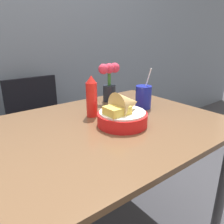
{
  "coord_description": "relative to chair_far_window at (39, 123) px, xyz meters",
  "views": [
    {
      "loc": [
        -0.55,
        -0.78,
        1.15
      ],
      "look_at": [
        0.03,
        -0.02,
        0.81
      ],
      "focal_mm": 35.0,
      "sensor_mm": 36.0,
      "label": 1
    }
  ],
  "objects": [
    {
      "name": "chair_far_window",
      "position": [
        0.0,
        0.0,
        0.0
      ],
      "size": [
        0.4,
        0.4,
        0.85
      ],
      "color": "black",
      "rests_on": "ground_plane"
    },
    {
      "name": "food_basket",
      "position": [
        0.12,
        -0.87,
        0.3
      ],
      "size": [
        0.23,
        0.23,
        0.16
      ],
      "color": "red",
      "rests_on": "dining_table"
    },
    {
      "name": "flower_vase",
      "position": [
        0.3,
        -0.51,
        0.38
      ],
      "size": [
        0.15,
        0.08,
        0.24
      ],
      "color": "black",
      "rests_on": "dining_table"
    },
    {
      "name": "ketchup_bottle",
      "position": [
        0.07,
        -0.68,
        0.35
      ],
      "size": [
        0.06,
        0.06,
        0.21
      ],
      "color": "red",
      "rests_on": "dining_table"
    },
    {
      "name": "drink_cup",
      "position": [
        0.38,
        -0.74,
        0.3
      ],
      "size": [
        0.09,
        0.09,
        0.23
      ],
      "color": "#192399",
      "rests_on": "dining_table"
    },
    {
      "name": "wall_window",
      "position": [
        0.05,
        0.3,
        0.79
      ],
      "size": [
        7.0,
        0.06,
        2.6
      ],
      "color": "slate",
      "rests_on": "ground_plane"
    },
    {
      "name": "dining_table",
      "position": [
        0.05,
        -0.81,
        0.14
      ],
      "size": [
        1.15,
        0.86,
        0.75
      ],
      "color": "brown",
      "rests_on": "ground_plane"
    }
  ]
}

